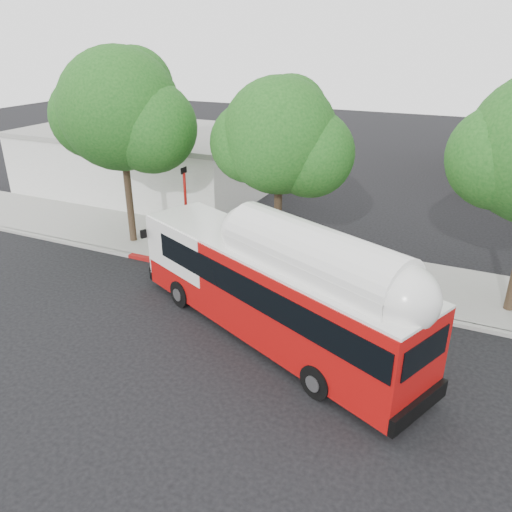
% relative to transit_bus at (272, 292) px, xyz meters
% --- Properties ---
extents(ground, '(120.00, 120.00, 0.00)m').
position_rel_transit_bus_xyz_m(ground, '(-1.13, -0.27, -1.80)').
color(ground, black).
rests_on(ground, ground).
extents(sidewalk, '(60.00, 5.00, 0.15)m').
position_rel_transit_bus_xyz_m(sidewalk, '(-1.13, 6.23, -1.73)').
color(sidewalk, gray).
rests_on(sidewalk, ground).
extents(curb_strip, '(60.00, 0.30, 0.15)m').
position_rel_transit_bus_xyz_m(curb_strip, '(-1.13, 3.63, -1.73)').
color(curb_strip, gray).
rests_on(curb_strip, ground).
extents(red_curb_segment, '(10.00, 0.32, 0.16)m').
position_rel_transit_bus_xyz_m(red_curb_segment, '(-4.13, 3.63, -1.72)').
color(red_curb_segment, maroon).
rests_on(red_curb_segment, ground).
extents(street_tree_left, '(6.67, 5.80, 9.74)m').
position_rel_transit_bus_xyz_m(street_tree_left, '(-9.66, 5.29, 4.80)').
color(street_tree_left, '#2D2116').
rests_on(street_tree_left, ground).
extents(street_tree_mid, '(5.75, 5.00, 8.62)m').
position_rel_transit_bus_xyz_m(street_tree_mid, '(-1.73, 5.79, 4.10)').
color(street_tree_mid, '#2D2116').
rests_on(street_tree_mid, ground).
extents(low_commercial_bldg, '(16.20, 10.20, 4.25)m').
position_rel_transit_bus_xyz_m(low_commercial_bldg, '(-15.13, 13.73, 0.35)').
color(low_commercial_bldg, silver).
rests_on(low_commercial_bldg, ground).
extents(transit_bus, '(12.83, 7.40, 3.86)m').
position_rel_transit_bus_xyz_m(transit_bus, '(0.00, 0.00, 0.00)').
color(transit_bus, '#AB0C0B').
rests_on(transit_bus, ground).
extents(signal_pole, '(0.13, 0.44, 4.66)m').
position_rel_transit_bus_xyz_m(signal_pole, '(-6.16, 4.33, 0.58)').
color(signal_pole, '#A51511').
rests_on(signal_pole, ground).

